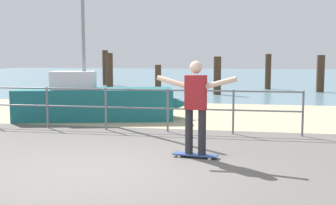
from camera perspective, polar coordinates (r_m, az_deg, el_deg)
The scene contains 13 objects.
ground_plane at distance 5.90m, azimuth -12.08°, elevation -11.71°, with size 24.00×10.00×0.04m, color #605B56.
beach_strip at distance 13.47m, azimuth 1.20°, elevation -1.51°, with size 24.00×6.00×0.04m, color tan.
sea_surface at distance 41.27m, azimuth 7.68°, elevation 3.60°, with size 72.00×50.00×0.04m, color slate.
railing_fence at distance 10.68m, azimuth -12.38°, elevation 0.09°, with size 10.90×0.05×1.05m.
sailboat at distance 12.23m, azimuth -9.10°, elevation 0.11°, with size 5.06×2.43×5.56m.
skateboard at distance 7.55m, azimuth 3.73°, elevation -7.10°, with size 0.82×0.31×0.08m.
skateboarder at distance 7.39m, azimuth 3.78°, elevation 0.09°, with size 1.44×0.30×1.65m.
groyne_post_0 at distance 27.58m, azimuth -8.51°, elevation 4.69°, with size 0.37×0.37×2.25m, color #422D1E.
groyne_post_1 at distance 20.43m, azimuth -7.92°, elevation 3.87°, with size 0.32×0.32×2.00m, color #422D1E.
groyne_post_2 at distance 19.02m, azimuth -1.35°, elevation 2.94°, with size 0.28×0.28×1.46m, color #422D1E.
groyne_post_3 at distance 20.29m, azimuth 6.70°, elevation 3.63°, with size 0.36×0.36×1.84m, color #422D1E.
groyne_post_4 at distance 24.21m, azimuth 13.42°, elevation 4.08°, with size 0.33×0.33×1.98m, color #422D1E.
groyne_post_5 at distance 22.92m, azimuth 19.98°, elevation 3.68°, with size 0.39×0.39×1.91m, color #422D1E.
Camera 1 is at (2.21, -6.17, 1.80)m, focal length 44.93 mm.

